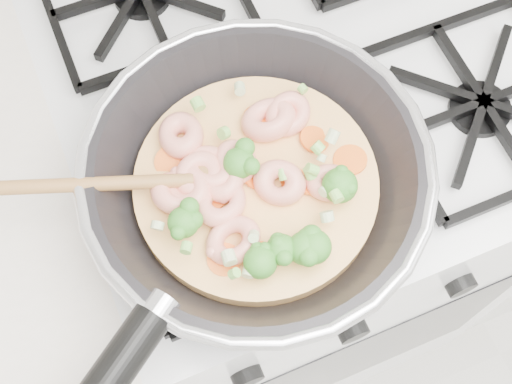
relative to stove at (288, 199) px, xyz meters
name	(u,v)px	position (x,y,z in m)	size (l,w,h in m)	color
stove	(288,199)	(0.00, 0.00, 0.00)	(0.60, 0.60, 0.92)	white
skillet	(251,184)	(-0.13, -0.16, 0.50)	(0.51, 0.39, 0.09)	black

